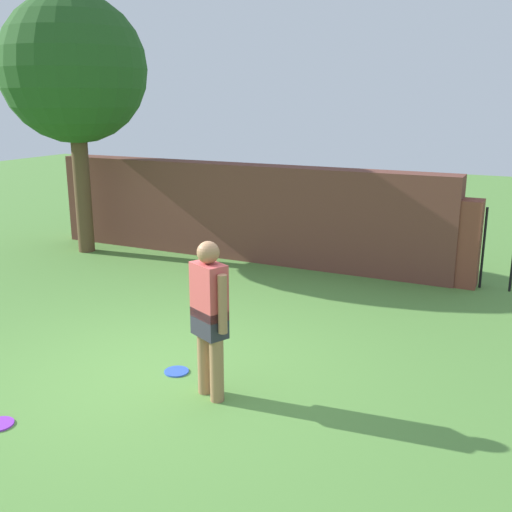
# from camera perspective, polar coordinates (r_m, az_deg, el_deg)

# --- Properties ---
(ground_plane) EXTENTS (40.00, 40.00, 0.00)m
(ground_plane) POSITION_cam_1_polar(r_m,az_deg,el_deg) (6.79, -8.88, -10.99)
(ground_plane) COLOR #568C3D
(brick_wall) EXTENTS (7.87, 0.50, 1.77)m
(brick_wall) POSITION_cam_1_polar(r_m,az_deg,el_deg) (11.20, -1.52, 4.25)
(brick_wall) COLOR brown
(brick_wall) RESTS_ON ground
(tree) EXTENTS (2.69, 2.69, 4.79)m
(tree) POSITION_cam_1_polar(r_m,az_deg,el_deg) (11.98, -16.94, 16.50)
(tree) COLOR brown
(tree) RESTS_ON ground
(person) EXTENTS (0.50, 0.35, 1.62)m
(person) POSITION_cam_1_polar(r_m,az_deg,el_deg) (5.91, -4.45, -5.42)
(person) COLOR #9E704C
(person) RESTS_ON ground
(frisbee_blue) EXTENTS (0.27, 0.27, 0.02)m
(frisbee_blue) POSITION_cam_1_polar(r_m,az_deg,el_deg) (6.80, -7.56, -10.83)
(frisbee_blue) COLOR blue
(frisbee_blue) RESTS_ON ground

